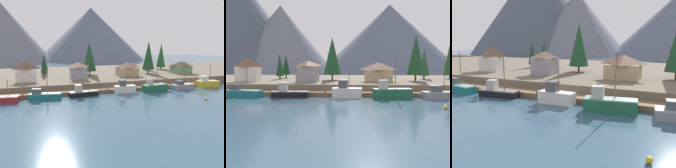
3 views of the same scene
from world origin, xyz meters
The scene contains 21 objects.
ground_plane centered at (0.00, 20.00, -0.50)m, with size 400.00×400.00×1.00m, color #335166.
dock centered at (0.00, 1.99, 0.50)m, with size 80.00×4.00×1.60m.
shoreline_bank centered at (0.00, 32.00, 1.25)m, with size 400.00×56.00×2.50m, color #665B4C.
mountain_west_peak centered at (-89.81, 143.28, 39.76)m, with size 115.04×115.04×79.53m, color #475160.
mountain_central_peak centered at (-51.28, 135.35, 23.91)m, with size 78.94×78.94×47.82m, color slate.
mountain_east_peak centered at (25.62, 150.84, 25.16)m, with size 105.93×105.93×50.31m, color slate.
fishing_boat_teal centered at (-22.47, -1.87, 1.05)m, with size 8.44×3.58×8.57m.
fishing_boat_black centered at (-11.97, -1.66, 1.02)m, with size 8.36×3.03×9.02m.
fishing_boat_white centered at (0.93, -1.33, 1.41)m, with size 6.55×2.43×6.53m.
fishing_boat_green centered at (10.73, -2.16, 1.32)m, with size 8.51×3.95×9.47m.
fishing_boat_grey centered at (21.20, -2.01, 1.02)m, with size 8.17×3.67×9.25m.
house_grey centered at (-10.45, 14.58, 5.52)m, with size 5.73×5.49×5.92m.
house_tan centered at (9.05, 16.28, 5.28)m, with size 7.87×6.57×5.44m.
house_white centered at (-27.59, 14.31, 6.01)m, with size 6.59×4.38×6.86m.
conifer_near_left centered at (-21.85, 26.40, 7.10)m, with size 2.61×2.61×8.21m.
conifer_near_right centered at (-4.50, 22.98, 9.84)m, with size 5.42×5.42×13.03m.
conifer_mid_left centered at (33.39, 31.71, 9.38)m, with size 4.52×4.52×12.60m.
conifer_mid_right centered at (-21.61, 33.48, 7.15)m, with size 3.03×3.03×8.05m.
conifer_back_left centered at (24.74, 30.36, 7.96)m, with size 3.41×3.41×9.78m.
conifer_back_right centered at (19.97, 19.56, 10.09)m, with size 5.06×5.06×13.38m.
channel_buoy centered at (18.16, -16.18, 0.35)m, with size 0.70×0.70×0.70m, color gold.
Camera 2 is at (3.74, -65.09, 7.70)m, focal length 46.29 mm.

